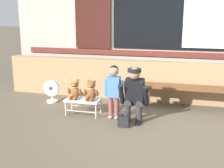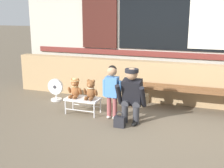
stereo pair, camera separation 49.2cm
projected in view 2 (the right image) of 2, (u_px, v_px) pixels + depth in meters
name	position (u px, v px, depth m)	size (l,w,h in m)	color
ground_plane	(152.00, 127.00, 4.81)	(60.00, 60.00, 0.00)	brown
brick_low_wall	(168.00, 83.00, 6.01)	(7.04, 0.25, 0.85)	tan
shop_facade	(175.00, 14.00, 6.15)	(7.18, 0.26, 3.62)	#B7B2A3
wooden_bench_long	(183.00, 91.00, 5.57)	(2.10, 0.40, 0.44)	brown
small_display_bench	(83.00, 100.00, 5.39)	(0.64, 0.36, 0.30)	silver
teddy_bear_with_hat	(75.00, 88.00, 5.39)	(0.28, 0.27, 0.36)	#93562D
teddy_bear_plain	(91.00, 90.00, 5.29)	(0.28, 0.26, 0.36)	brown
child_standing	(112.00, 86.00, 5.06)	(0.35, 0.18, 0.96)	#994C4C
adult_crouching	(133.00, 95.00, 4.94)	(0.50, 0.49, 0.95)	#333338
handbag_on_ground	(120.00, 122.00, 4.78)	(0.18, 0.11, 0.27)	#232328
floor_fan	(56.00, 90.00, 6.18)	(0.34, 0.24, 0.48)	silver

